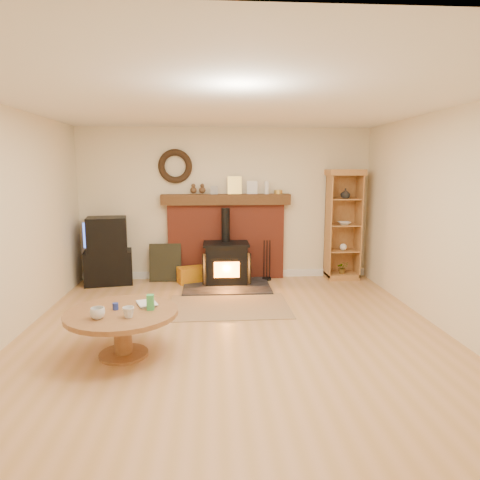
{
  "coord_description": "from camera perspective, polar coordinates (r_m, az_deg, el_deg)",
  "views": [
    {
      "loc": [
        -0.25,
        -4.66,
        1.91
      ],
      "look_at": [
        0.13,
        1.0,
        0.96
      ],
      "focal_mm": 32.0,
      "sensor_mm": 36.0,
      "label": 1
    }
  ],
  "objects": [
    {
      "name": "ground",
      "position": [
        5.04,
        -0.75,
        -12.78
      ],
      "size": [
        5.5,
        5.5,
        0.0
      ],
      "primitive_type": "plane",
      "color": "tan",
      "rests_on": "ground"
    },
    {
      "name": "room_shell",
      "position": [
        4.76,
        -1.08,
        7.15
      ],
      "size": [
        5.02,
        5.52,
        2.61
      ],
      "color": "beige",
      "rests_on": "ground"
    },
    {
      "name": "chimney_breast",
      "position": [
        7.41,
        -1.86,
        0.9
      ],
      "size": [
        2.2,
        0.22,
        1.78
      ],
      "color": "#943825",
      "rests_on": "ground"
    },
    {
      "name": "wood_stove",
      "position": [
        7.11,
        -1.85,
        -3.28
      ],
      "size": [
        1.4,
        1.0,
        1.26
      ],
      "color": "black",
      "rests_on": "ground"
    },
    {
      "name": "area_rug",
      "position": [
        6.06,
        -1.5,
        -8.83
      ],
      "size": [
        1.69,
        1.17,
        0.01
      ],
      "primitive_type": "cube",
      "rotation": [
        0.0,
        0.0,
        0.01
      ],
      "color": "olive",
      "rests_on": "ground"
    },
    {
      "name": "tv_unit",
      "position": [
        7.46,
        -17.2,
        -1.54
      ],
      "size": [
        0.85,
        0.66,
        1.12
      ],
      "color": "black",
      "rests_on": "ground"
    },
    {
      "name": "curio_cabinet",
      "position": [
        7.62,
        13.55,
        2.01
      ],
      "size": [
        0.61,
        0.44,
        1.9
      ],
      "color": "#9D5D33",
      "rests_on": "ground"
    },
    {
      "name": "firelog_box",
      "position": [
        7.29,
        -6.52,
        -4.66
      ],
      "size": [
        0.5,
        0.4,
        0.27
      ],
      "primitive_type": "cube",
      "rotation": [
        0.0,
        0.0,
        0.34
      ],
      "color": "#E3B70B",
      "rests_on": "ground"
    },
    {
      "name": "leaning_painting",
      "position": [
        7.42,
        -9.93,
        -2.98
      ],
      "size": [
        0.54,
        0.14,
        0.64
      ],
      "primitive_type": "cube",
      "rotation": [
        -0.17,
        0.0,
        0.0
      ],
      "color": "black",
      "rests_on": "ground"
    },
    {
      "name": "fire_tools",
      "position": [
        7.44,
        3.59,
        -4.34
      ],
      "size": [
        0.16,
        0.16,
        0.7
      ],
      "color": "black",
      "rests_on": "ground"
    },
    {
      "name": "coffee_table",
      "position": [
        4.6,
        -15.45,
        -10.18
      ],
      "size": [
        1.14,
        1.14,
        0.64
      ],
      "color": "brown",
      "rests_on": "ground"
    }
  ]
}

